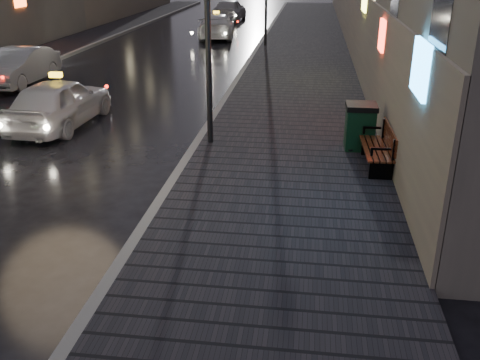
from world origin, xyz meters
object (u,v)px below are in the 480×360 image
object	(u,v)px
car_left_mid	(20,67)
car_far	(230,10)
taxi_mid	(217,26)
lamp_near	(207,4)
taxi_near	(59,102)
trash_bin	(360,126)
bench	(381,147)

from	to	relation	value
car_left_mid	car_far	size ratio (longest dim) A/B	0.87
taxi_mid	car_far	distance (m)	9.25
lamp_near	taxi_near	bearing A→B (deg)	164.56
taxi_near	car_left_mid	distance (m)	6.28
lamp_near	trash_bin	distance (m)	4.62
lamp_near	trash_bin	size ratio (longest dim) A/B	4.74
bench	trash_bin	xyz separation A→B (m)	(-0.38, 1.21, 0.11)
car_left_mid	car_far	xyz separation A→B (m)	(4.67, 22.21, 0.13)
trash_bin	taxi_near	bearing A→B (deg)	170.46
taxi_mid	car_far	size ratio (longest dim) A/B	1.05
trash_bin	taxi_mid	size ratio (longest dim) A/B	0.23
taxi_mid	bench	bearing A→B (deg)	102.93
taxi_mid	trash_bin	bearing A→B (deg)	103.07
car_left_mid	taxi_mid	bearing A→B (deg)	68.56
car_far	trash_bin	bearing A→B (deg)	108.18
trash_bin	taxi_mid	distance (m)	20.38
taxi_near	car_far	xyz separation A→B (m)	(0.81, 27.16, 0.09)
taxi_near	car_left_mid	xyz separation A→B (m)	(-3.87, 4.95, -0.04)
taxi_near	car_far	world-z (taller)	car_far
car_left_mid	lamp_near	bearing A→B (deg)	-35.71
lamp_near	taxi_mid	world-z (taller)	lamp_near
bench	taxi_mid	distance (m)	21.64
bench	trash_bin	world-z (taller)	trash_bin
lamp_near	car_left_mid	distance (m)	10.84
taxi_near	car_left_mid	bearing A→B (deg)	-49.64
bench	taxi_near	distance (m)	8.98
lamp_near	car_far	distance (m)	28.79
bench	car_left_mid	xyz separation A→B (m)	(-12.50, 7.41, 0.06)
bench	car_far	distance (m)	30.64
lamp_near	bench	xyz separation A→B (m)	(4.07, -1.20, -2.88)
bench	car_left_mid	world-z (taller)	car_left_mid
lamp_near	trash_bin	bearing A→B (deg)	0.03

